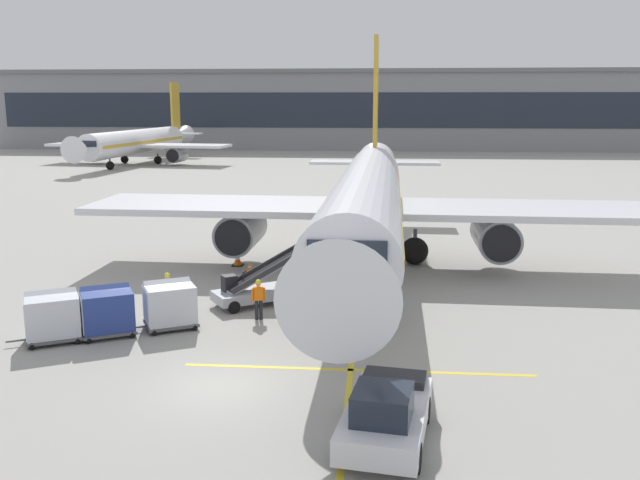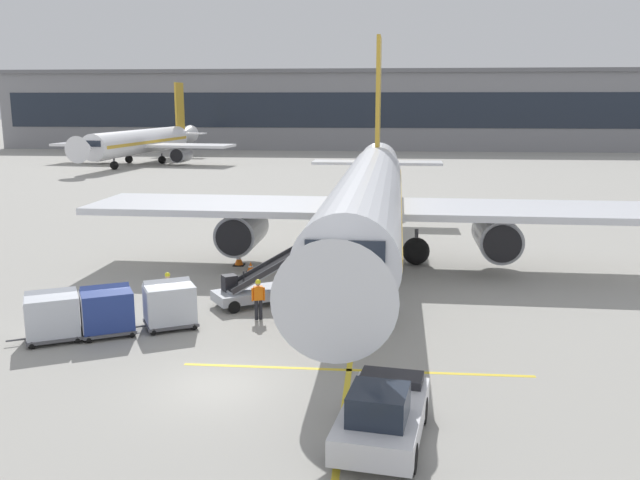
% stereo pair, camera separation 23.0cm
% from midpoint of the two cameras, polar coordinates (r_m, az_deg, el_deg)
% --- Properties ---
extents(ground_plane, '(600.00, 600.00, 0.00)m').
position_cam_midpoint_polar(ground_plane, '(22.64, -8.18, -12.02)').
color(ground_plane, '#9E9B93').
extents(parked_airplane, '(30.64, 40.04, 13.72)m').
position_cam_midpoint_polar(parked_airplane, '(37.14, 4.20, 3.35)').
color(parked_airplane, silver).
rests_on(parked_airplane, ground).
extents(belt_loader, '(5.13, 4.03, 2.92)m').
position_cam_midpoint_polar(belt_loader, '(30.79, -5.06, -3.84)').
color(belt_loader, '#A3A8B2').
rests_on(belt_loader, ground).
extents(baggage_cart_lead, '(2.78, 2.35, 1.91)m').
position_cam_midpoint_polar(baggage_cart_lead, '(28.17, -12.28, -5.23)').
color(baggage_cart_lead, '#515156').
rests_on(baggage_cart_lead, ground).
extents(baggage_cart_second, '(2.78, 2.35, 1.91)m').
position_cam_midpoint_polar(baggage_cart_second, '(27.94, -17.22, -5.63)').
color(baggage_cart_second, '#515156').
rests_on(baggage_cart_second, ground).
extents(baggage_cart_third, '(2.78, 2.35, 1.91)m').
position_cam_midpoint_polar(baggage_cart_third, '(27.97, -21.33, -5.90)').
color(baggage_cart_third, '#515156').
rests_on(baggage_cart_third, ground).
extents(pushback_tug, '(2.75, 4.67, 1.83)m').
position_cam_midpoint_polar(pushback_tug, '(18.77, 5.60, -14.37)').
color(pushback_tug, silver).
rests_on(pushback_tug, ground).
extents(ground_crew_by_loader, '(0.55, 0.35, 1.74)m').
position_cam_midpoint_polar(ground_crew_by_loader, '(28.59, -4.97, -4.75)').
color(ground_crew_by_loader, black).
rests_on(ground_crew_by_loader, ground).
extents(ground_crew_by_carts, '(0.55, 0.35, 1.74)m').
position_cam_midpoint_polar(ground_crew_by_carts, '(30.33, -12.41, -4.03)').
color(ground_crew_by_carts, black).
rests_on(ground_crew_by_carts, ground).
extents(safety_cone_engine_keepout, '(0.58, 0.58, 0.66)m').
position_cam_midpoint_polar(safety_cone_engine_keepout, '(34.03, -7.34, -3.32)').
color(safety_cone_engine_keepout, black).
rests_on(safety_cone_engine_keepout, ground).
extents(safety_cone_wingtip, '(0.54, 0.54, 0.62)m').
position_cam_midpoint_polar(safety_cone_wingtip, '(36.45, -5.65, -2.31)').
color(safety_cone_wingtip, black).
rests_on(safety_cone_wingtip, ground).
extents(safety_cone_nose_mark, '(0.61, 0.61, 0.69)m').
position_cam_midpoint_polar(safety_cone_nose_mark, '(38.18, -6.65, -1.64)').
color(safety_cone_nose_mark, black).
rests_on(safety_cone_nose_mark, ground).
extents(apron_guidance_line_lead_in, '(0.20, 110.00, 0.01)m').
position_cam_midpoint_polar(apron_guidance_line_lead_in, '(37.16, 3.71, -2.48)').
color(apron_guidance_line_lead_in, yellow).
rests_on(apron_guidance_line_lead_in, ground).
extents(apron_guidance_line_stop_bar, '(12.00, 0.20, 0.01)m').
position_cam_midpoint_polar(apron_guidance_line_stop_bar, '(23.65, 3.32, -10.84)').
color(apron_guidance_line_stop_bar, yellow).
rests_on(apron_guidance_line_stop_bar, ground).
extents(terminal_building, '(144.77, 19.73, 14.70)m').
position_cam_midpoint_polar(terminal_building, '(134.75, 5.35, 10.82)').
color(terminal_building, gray).
rests_on(terminal_building, ground).
extents(distant_airplane, '(27.12, 35.81, 11.93)m').
position_cam_midpoint_polar(distant_airplane, '(102.65, -14.61, 7.96)').
color(distant_airplane, white).
rests_on(distant_airplane, ground).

